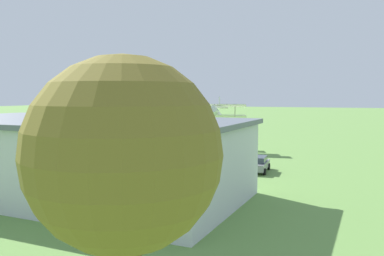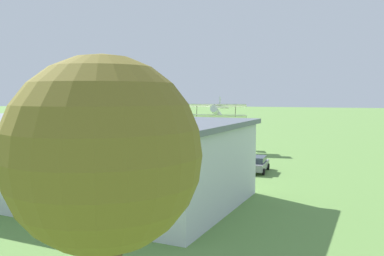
{
  "view_description": "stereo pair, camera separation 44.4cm",
  "coord_description": "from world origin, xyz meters",
  "px_view_note": "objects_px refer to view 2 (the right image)",
  "views": [
    {
      "loc": [
        -19.66,
        57.21,
        7.57
      ],
      "look_at": [
        -1.89,
        11.24,
        3.51
      ],
      "focal_mm": 37.59,
      "sensor_mm": 36.0,
      "label": 1
    },
    {
      "loc": [
        -20.07,
        57.05,
        7.57
      ],
      "look_at": [
        -1.89,
        11.24,
        3.51
      ],
      "focal_mm": 37.59,
      "sensor_mm": 36.0,
      "label": 2
    }
  ],
  "objects_px": {
    "hangar": "(75,157)",
    "tree_by_windsock": "(104,162)",
    "car_yellow": "(68,153)",
    "car_green": "(22,149)",
    "person_near_hangar_door": "(177,151)",
    "person_by_parked_cars": "(202,155)",
    "car_grey": "(257,164)",
    "biplane": "(217,113)"
  },
  "relations": [
    {
      "from": "hangar",
      "to": "tree_by_windsock",
      "type": "bearing_deg",
      "value": 129.35
    },
    {
      "from": "car_yellow",
      "to": "car_green",
      "type": "bearing_deg",
      "value": -1.64
    },
    {
      "from": "hangar",
      "to": "person_near_hangar_door",
      "type": "relative_size",
      "value": 15.67
    },
    {
      "from": "person_by_parked_cars",
      "to": "car_green",
      "type": "bearing_deg",
      "value": 10.21
    },
    {
      "from": "car_green",
      "to": "tree_by_windsock",
      "type": "relative_size",
      "value": 0.51
    },
    {
      "from": "car_grey",
      "to": "person_by_parked_cars",
      "type": "distance_m",
      "value": 7.97
    },
    {
      "from": "hangar",
      "to": "biplane",
      "type": "distance_m",
      "value": 28.19
    },
    {
      "from": "hangar",
      "to": "car_yellow",
      "type": "bearing_deg",
      "value": -49.34
    },
    {
      "from": "car_grey",
      "to": "tree_by_windsock",
      "type": "bearing_deg",
      "value": 97.36
    },
    {
      "from": "person_by_parked_cars",
      "to": "tree_by_windsock",
      "type": "distance_m",
      "value": 38.21
    },
    {
      "from": "car_yellow",
      "to": "car_grey",
      "type": "bearing_deg",
      "value": -178.16
    },
    {
      "from": "person_near_hangar_door",
      "to": "person_by_parked_cars",
      "type": "height_order",
      "value": "person_near_hangar_door"
    },
    {
      "from": "car_yellow",
      "to": "person_by_parked_cars",
      "type": "height_order",
      "value": "car_yellow"
    },
    {
      "from": "car_grey",
      "to": "person_by_parked_cars",
      "type": "xyz_separation_m",
      "value": [
        7.15,
        -3.52,
        -0.04
      ]
    },
    {
      "from": "car_green",
      "to": "hangar",
      "type": "bearing_deg",
      "value": 143.95
    },
    {
      "from": "car_grey",
      "to": "car_yellow",
      "type": "height_order",
      "value": "car_yellow"
    },
    {
      "from": "hangar",
      "to": "car_grey",
      "type": "xyz_separation_m",
      "value": [
        -10.98,
        -14.02,
        -2.1
      ]
    },
    {
      "from": "car_green",
      "to": "person_by_parked_cars",
      "type": "height_order",
      "value": "car_green"
    },
    {
      "from": "hangar",
      "to": "car_green",
      "type": "distance_m",
      "value": 23.04
    },
    {
      "from": "car_grey",
      "to": "person_near_hangar_door",
      "type": "relative_size",
      "value": 2.63
    },
    {
      "from": "car_green",
      "to": "tree_by_windsock",
      "type": "height_order",
      "value": "tree_by_windsock"
    },
    {
      "from": "biplane",
      "to": "car_green",
      "type": "height_order",
      "value": "biplane"
    },
    {
      "from": "car_yellow",
      "to": "person_by_parked_cars",
      "type": "distance_m",
      "value": 15.83
    },
    {
      "from": "person_near_hangar_door",
      "to": "biplane",
      "type": "bearing_deg",
      "value": -102.08
    },
    {
      "from": "car_grey",
      "to": "hangar",
      "type": "bearing_deg",
      "value": 51.93
    },
    {
      "from": "car_grey",
      "to": "tree_by_windsock",
      "type": "height_order",
      "value": "tree_by_windsock"
    },
    {
      "from": "biplane",
      "to": "tree_by_windsock",
      "type": "bearing_deg",
      "value": 105.63
    },
    {
      "from": "person_by_parked_cars",
      "to": "car_yellow",
      "type": "bearing_deg",
      "value": 15.53
    },
    {
      "from": "car_grey",
      "to": "car_yellow",
      "type": "distance_m",
      "value": 22.42
    },
    {
      "from": "biplane",
      "to": "person_near_hangar_door",
      "type": "bearing_deg",
      "value": 77.92
    },
    {
      "from": "tree_by_windsock",
      "to": "car_green",
      "type": "bearing_deg",
      "value": -43.51
    },
    {
      "from": "hangar",
      "to": "car_green",
      "type": "height_order",
      "value": "hangar"
    },
    {
      "from": "person_by_parked_cars",
      "to": "car_grey",
      "type": "bearing_deg",
      "value": 153.8
    },
    {
      "from": "person_near_hangar_door",
      "to": "hangar",
      "type": "bearing_deg",
      "value": 89.35
    },
    {
      "from": "biplane",
      "to": "person_near_hangar_door",
      "type": "relative_size",
      "value": 5.14
    },
    {
      "from": "car_grey",
      "to": "car_green",
      "type": "distance_m",
      "value": 29.54
    },
    {
      "from": "car_yellow",
      "to": "person_by_parked_cars",
      "type": "xyz_separation_m",
      "value": [
        -15.25,
        -4.24,
        -0.05
      ]
    },
    {
      "from": "hangar",
      "to": "biplane",
      "type": "xyz_separation_m",
      "value": [
        -2.16,
        -28.01,
        2.26
      ]
    },
    {
      "from": "hangar",
      "to": "car_green",
      "type": "bearing_deg",
      "value": -36.05
    },
    {
      "from": "biplane",
      "to": "person_by_parked_cars",
      "type": "xyz_separation_m",
      "value": [
        -1.67,
        10.48,
        -4.4
      ]
    },
    {
      "from": "car_grey",
      "to": "tree_by_windsock",
      "type": "distance_m",
      "value": 33.27
    },
    {
      "from": "car_yellow",
      "to": "person_by_parked_cars",
      "type": "relative_size",
      "value": 2.66
    }
  ]
}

